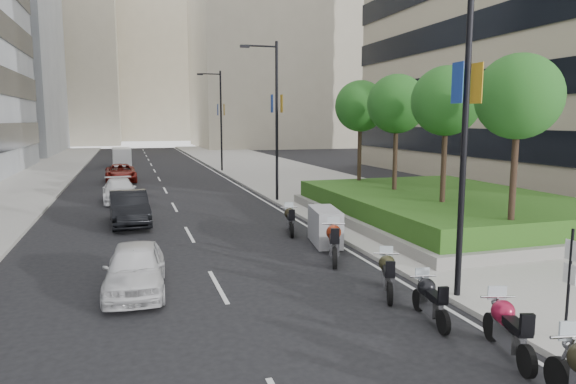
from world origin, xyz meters
name	(u,v)px	position (x,y,z in m)	size (l,w,h in m)	color
ground	(317,336)	(0.00, 0.00, 0.00)	(160.00, 160.00, 0.00)	black
sidewalk_right	(291,176)	(9.00, 30.00, 0.07)	(10.00, 100.00, 0.15)	#9E9B93
sidewalk_left	(7,186)	(-12.00, 30.00, 0.07)	(8.00, 100.00, 0.15)	#9E9B93
lane_edge	(228,179)	(3.70, 30.00, 0.01)	(0.12, 100.00, 0.01)	silver
lane_centre	(161,182)	(-1.50, 30.00, 0.01)	(0.12, 100.00, 0.01)	silver
building_cream_right	(276,44)	(22.00, 80.00, 18.00)	(28.00, 24.00, 36.00)	#B7AD93
building_cream_left	(46,55)	(-18.00, 100.00, 17.00)	(26.00, 24.00, 34.00)	#B7AD93
building_cream_centre	(149,60)	(2.00, 120.00, 19.00)	(30.00, 24.00, 38.00)	#B7AD93
planter	(444,215)	(10.00, 10.00, 0.35)	(10.00, 14.00, 0.40)	gray
hedge	(445,202)	(10.00, 10.00, 0.95)	(9.40, 13.40, 0.80)	#224513
tree_0	(518,97)	(8.50, 4.00, 5.42)	(2.80, 2.80, 6.30)	#332319
tree_1	(446,102)	(8.50, 8.00, 5.42)	(2.80, 2.80, 6.30)	#332319
tree_2	(397,104)	(8.50, 12.00, 5.42)	(2.80, 2.80, 6.30)	#332319
tree_3	(360,106)	(8.50, 16.00, 5.42)	(2.80, 2.80, 6.30)	#332319
lamp_post_0	(461,105)	(4.14, 1.00, 5.07)	(2.34, 0.45, 9.00)	black
lamp_post_1	(274,113)	(4.14, 18.00, 5.07)	(2.34, 0.45, 9.00)	black
lamp_post_2	(219,116)	(4.14, 36.00, 5.07)	(2.34, 0.45, 9.00)	black
parking_sign	(569,278)	(4.80, -2.00, 1.46)	(0.06, 0.32, 2.50)	black
motorcycle_1	(507,329)	(3.28, -2.06, 0.58)	(0.86, 2.13, 1.09)	black
motorcycle_2	(430,300)	(2.81, -0.02, 0.52)	(0.66, 1.96, 0.98)	black
motorcycle_3	(387,275)	(2.77, 1.97, 0.55)	(0.99, 1.96, 1.03)	black
motorcycle_4	(334,242)	(2.67, 5.49, 0.63)	(1.06, 2.28, 1.18)	black
motorcycle_5	(325,227)	(3.22, 7.73, 0.68)	(1.26, 2.38, 1.37)	black
motorcycle_6	(290,220)	(2.54, 9.94, 0.56)	(0.74, 2.08, 1.05)	black
car_a	(135,268)	(-3.73, 4.23, 0.67)	(1.58, 3.93, 1.34)	silver
car_b	(129,208)	(-3.84, 13.87, 0.75)	(1.59, 4.57, 1.50)	black
car_c	(119,190)	(-4.35, 20.87, 0.66)	(1.84, 4.52, 1.31)	white
car_d	(121,173)	(-4.38, 31.00, 0.67)	(2.23, 4.85, 1.35)	maroon
delivery_van	(122,158)	(-4.41, 44.65, 0.87)	(1.90, 4.50, 1.86)	white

